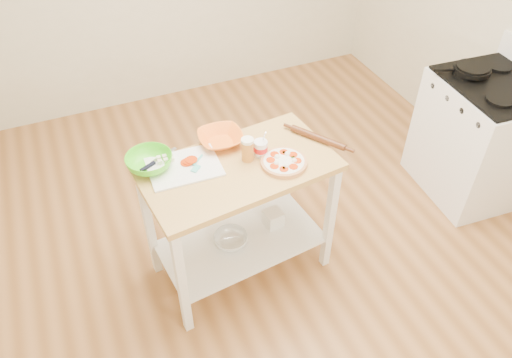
{
  "coord_description": "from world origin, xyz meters",
  "views": [
    {
      "loc": [
        -1.06,
        -2.1,
        2.73
      ],
      "look_at": [
        -0.17,
        -0.05,
        0.73
      ],
      "focal_mm": 35.0,
      "sensor_mm": 36.0,
      "label": 1
    }
  ],
  "objects": [
    {
      "name": "yogurt_tub",
      "position": [
        -0.14,
        -0.04,
        0.95
      ],
      "size": [
        0.08,
        0.08,
        0.17
      ],
      "color": "white",
      "rests_on": "prep_island"
    },
    {
      "name": "shelf_glass_bowl",
      "position": [
        -0.36,
        -0.08,
        0.29
      ],
      "size": [
        0.24,
        0.24,
        0.07
      ],
      "primitive_type": "imported",
      "rotation": [
        0.0,
        0.0,
        0.1
      ],
      "color": "silver",
      "rests_on": "prep_island"
    },
    {
      "name": "gas_stove",
      "position": [
        1.66,
        -0.02,
        0.47
      ],
      "size": [
        0.72,
        0.83,
        1.11
      ],
      "rotation": [
        0.0,
        0.0,
        -0.07
      ],
      "color": "white",
      "rests_on": "ground"
    },
    {
      "name": "prep_island",
      "position": [
        -0.3,
        -0.08,
        0.65
      ],
      "size": [
        1.17,
        0.72,
        0.9
      ],
      "rotation": [
        0.0,
        0.0,
        0.11
      ],
      "color": "tan",
      "rests_on": "ground"
    },
    {
      "name": "beer_pint",
      "position": [
        -0.23,
        -0.05,
        0.97
      ],
      "size": [
        0.07,
        0.07,
        0.15
      ],
      "color": "#C1772C",
      "rests_on": "prep_island"
    },
    {
      "name": "room_shell",
      "position": [
        0.0,
        0.0,
        1.35
      ],
      "size": [
        4.04,
        4.54,
        2.74
      ],
      "color": "#A56E3D",
      "rests_on": "ground"
    },
    {
      "name": "green_bowl",
      "position": [
        -0.76,
        0.1,
        0.94
      ],
      "size": [
        0.3,
        0.3,
        0.08
      ],
      "primitive_type": "imported",
      "rotation": [
        0.0,
        0.0,
        0.16
      ],
      "color": "#4FDF1E",
      "rests_on": "prep_island"
    },
    {
      "name": "knife",
      "position": [
        -0.73,
        0.12,
        0.92
      ],
      "size": [
        0.25,
        0.15,
        0.01
      ],
      "rotation": [
        0.0,
        0.0,
        0.45
      ],
      "color": "silver",
      "rests_on": "cutting_board"
    },
    {
      "name": "spatula",
      "position": [
        -0.51,
        0.01,
        0.92
      ],
      "size": [
        0.11,
        0.14,
        0.01
      ],
      "rotation": [
        0.0,
        0.0,
        0.75
      ],
      "color": "#4DC8BE",
      "rests_on": "cutting_board"
    },
    {
      "name": "pizza",
      "position": [
        -0.05,
        -0.17,
        0.92
      ],
      "size": [
        0.27,
        0.27,
        0.04
      ],
      "rotation": [
        0.0,
        0.0,
        0.08
      ],
      "color": "tan",
      "rests_on": "prep_island"
    },
    {
      "name": "skillet",
      "position": [
        1.56,
        0.16,
        0.98
      ],
      "size": [
        0.38,
        0.25,
        0.03
      ],
      "rotation": [
        0.0,
        0.0,
        -0.39
      ],
      "color": "black",
      "rests_on": "gas_stove"
    },
    {
      "name": "cutting_board",
      "position": [
        -0.59,
        0.03,
        0.91
      ],
      "size": [
        0.41,
        0.32,
        0.04
      ],
      "rotation": [
        0.0,
        0.0,
        -0.04
      ],
      "color": "white",
      "rests_on": "prep_island"
    },
    {
      "name": "orange_bowl",
      "position": [
        -0.31,
        0.16,
        0.93
      ],
      "size": [
        0.28,
        0.28,
        0.06
      ],
      "primitive_type": "imported",
      "rotation": [
        0.0,
        0.0,
        -0.06
      ],
      "color": "orange",
      "rests_on": "prep_island"
    },
    {
      "name": "shelf_bin",
      "position": [
        -0.04,
        -0.03,
        0.32
      ],
      "size": [
        0.13,
        0.13,
        0.11
      ],
      "primitive_type": "cube",
      "rotation": [
        0.0,
        0.0,
        0.11
      ],
      "color": "white",
      "rests_on": "prep_island"
    },
    {
      "name": "rolling_pin",
      "position": [
        0.23,
        -0.05,
        0.92
      ],
      "size": [
        0.23,
        0.33,
        0.04
      ],
      "primitive_type": "cylinder",
      "rotation": [
        1.57,
        0.0,
        0.57
      ],
      "color": "#552B13",
      "rests_on": "prep_island"
    }
  ]
}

